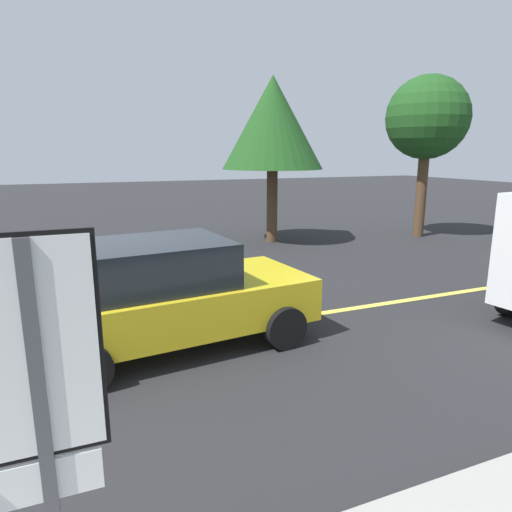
# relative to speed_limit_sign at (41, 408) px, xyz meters

# --- Properties ---
(ground_plane) EXTENTS (80.00, 80.00, 0.00)m
(ground_plane) POSITION_rel_speed_limit_sign_xyz_m (0.24, 4.70, -1.76)
(ground_plane) COLOR #262628
(lane_marking_centre) EXTENTS (28.00, 0.16, 0.01)m
(lane_marking_centre) POSITION_rel_speed_limit_sign_xyz_m (3.24, 4.70, -1.76)
(lane_marking_centre) COLOR #E0D14C
(speed_limit_sign) EXTENTS (0.54, 0.06, 2.52)m
(speed_limit_sign) POSITION_rel_speed_limit_sign_xyz_m (0.00, 0.00, 0.00)
(speed_limit_sign) COLOR #4C4C51
(speed_limit_sign) RESTS_ON ground_plane
(car_yellow_near_curb) EXTENTS (4.24, 2.36, 1.60)m
(car_yellow_near_curb) POSITION_rel_speed_limit_sign_xyz_m (1.42, 4.39, -0.96)
(car_yellow_near_curb) COLOR gold
(car_yellow_near_curb) RESTS_ON ground_plane
(tree_left_verge) EXTENTS (3.14, 3.14, 5.11)m
(tree_left_verge) POSITION_rel_speed_limit_sign_xyz_m (6.16, 11.18, 1.93)
(tree_left_verge) COLOR #513823
(tree_left_verge) RESTS_ON ground_plane
(tree_centre_verge) EXTENTS (2.69, 2.69, 5.29)m
(tree_centre_verge) POSITION_rel_speed_limit_sign_xyz_m (11.25, 10.15, 2.13)
(tree_centre_verge) COLOR #513823
(tree_centre_verge) RESTS_ON ground_plane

